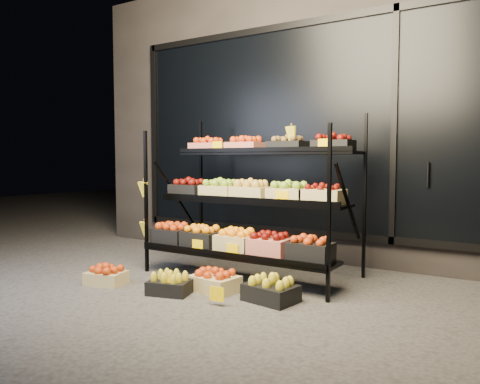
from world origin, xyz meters
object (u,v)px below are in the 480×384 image
Objects in this scene: floor_crate_left at (106,275)px; floor_crate_midright at (215,281)px; floor_crate_midleft at (170,284)px; display_rack at (248,200)px.

floor_crate_midright is at bearing 5.79° from floor_crate_left.
floor_crate_midleft is at bearing -128.03° from floor_crate_midright.
floor_crate_midright is at bearing -86.19° from display_rack.
floor_crate_midleft reaches higher than floor_crate_left.
display_rack is 0.95m from floor_crate_midright.
display_rack reaches higher than floor_crate_midright.
floor_crate_midright reaches higher than floor_crate_left.
floor_crate_midleft is (-0.24, -0.94, -0.70)m from display_rack.
display_rack is at bearing 60.35° from floor_crate_midleft.
floor_crate_midright reaches higher than floor_crate_midleft.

